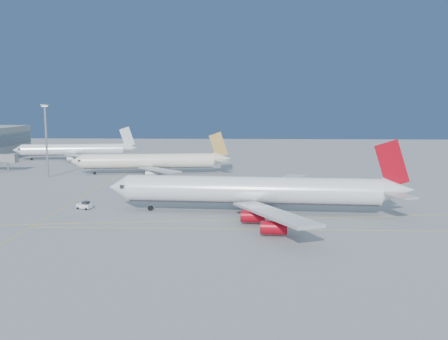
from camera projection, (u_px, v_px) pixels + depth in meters
ground at (218, 214)px, 120.13m from camera, size 500.00×500.00×0.00m
taxiway_lines at (162, 208)px, 127.01m from camera, size 118.86×140.00×0.02m
airliner_virgin at (258, 191)px, 120.85m from camera, size 74.20×66.51×18.30m
airliner_etihad at (152, 161)px, 188.18m from camera, size 60.17×55.18×15.71m
airliner_third at (76, 150)px, 234.50m from camera, size 57.42×52.47×15.42m
pushback_tug at (84, 205)px, 125.89m from camera, size 3.91×3.02×1.99m
light_mast at (46, 135)px, 176.85m from camera, size 2.26×2.26×26.10m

